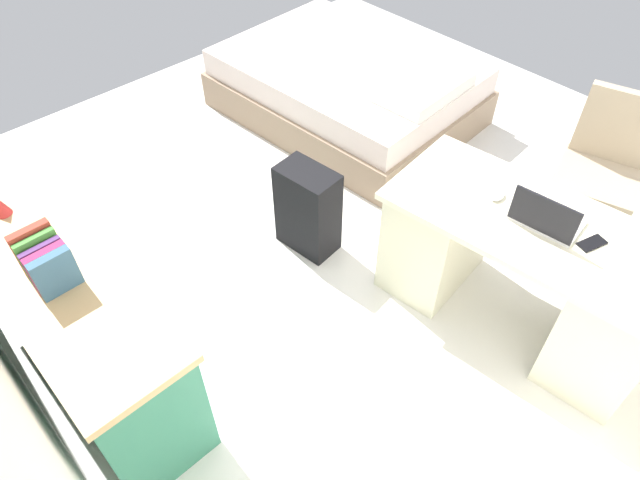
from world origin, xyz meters
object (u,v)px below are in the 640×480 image
object	(u,v)px
bed	(348,88)
cell_phone_near_laptop	(592,243)
credenza	(68,310)
computer_mouse	(498,195)
desk	(520,270)
office_chair	(596,180)
laptop	(546,218)
suitcase_black	(308,210)

from	to	relation	value
bed	cell_phone_near_laptop	size ratio (longest dim) A/B	14.60
credenza	computer_mouse	xyz separation A→B (m)	(-1.12, -1.84, 0.36)
computer_mouse	cell_phone_near_laptop	distance (m)	0.48
desk	office_chair	xyz separation A→B (m)	(0.07, -0.91, 0.04)
laptop	cell_phone_near_laptop	xyz separation A→B (m)	(-0.22, -0.06, -0.04)
suitcase_black	computer_mouse	bearing A→B (deg)	-160.90
suitcase_black	bed	bearing A→B (deg)	-60.66
laptop	cell_phone_near_laptop	size ratio (longest dim) A/B	2.45
suitcase_black	cell_phone_near_laptop	size ratio (longest dim) A/B	4.24
suitcase_black	laptop	distance (m)	1.36
desk	credenza	world-z (taller)	credenza
credenza	suitcase_black	bearing A→B (deg)	-97.72
bed	cell_phone_near_laptop	bearing A→B (deg)	162.16
office_chair	cell_phone_near_laptop	bearing A→B (deg)	110.30
laptop	cell_phone_near_laptop	distance (m)	0.23
office_chair	computer_mouse	world-z (taller)	office_chair
desk	cell_phone_near_laptop	size ratio (longest dim) A/B	11.08
office_chair	laptop	bearing A→B (deg)	96.20
credenza	suitcase_black	xyz separation A→B (m)	(-0.19, -1.41, -0.09)
suitcase_black	credenza	bearing A→B (deg)	76.17
office_chair	cell_phone_near_laptop	distance (m)	0.97
laptop	suitcase_black	bearing A→B (deg)	19.72
computer_mouse	credenza	bearing A→B (deg)	51.98
laptop	computer_mouse	distance (m)	0.27
office_chair	credenza	world-z (taller)	office_chair
desk	bed	world-z (taller)	desk
desk	credenza	xyz separation A→B (m)	(1.36, 1.83, 0.00)
office_chair	bed	world-z (taller)	office_chair
office_chair	credenza	bearing A→B (deg)	64.94
bed	computer_mouse	world-z (taller)	computer_mouse
desk	computer_mouse	size ratio (longest dim) A/B	15.07
credenza	laptop	world-z (taller)	laptop
credenza	suitcase_black	size ratio (longest dim) A/B	3.12
desk	bed	xyz separation A→B (m)	(2.04, -0.79, -0.13)
desk	computer_mouse	distance (m)	0.43
bed	cell_phone_near_laptop	world-z (taller)	cell_phone_near_laptop
laptop	desk	bearing A→B (deg)	-1.74
bed	laptop	distance (m)	2.27
credenza	bed	distance (m)	2.71
bed	computer_mouse	size ratio (longest dim) A/B	19.86
office_chair	bed	bearing A→B (deg)	3.69
credenza	computer_mouse	world-z (taller)	credenza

